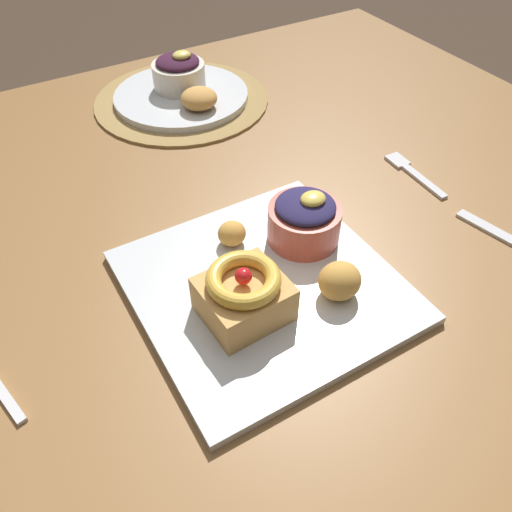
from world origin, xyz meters
The scene contains 12 objects.
ground_plane centered at (0.00, 0.00, 0.00)m, with size 8.00×8.00×0.00m, color #423326.
dining_table centered at (0.00, 0.00, 0.65)m, with size 1.52×1.06×0.73m.
woven_placemat centered at (0.18, 0.32, 0.73)m, with size 0.32×0.32×0.01m, color #997A47.
front_plate centered at (0.07, -0.16, 0.74)m, with size 0.30×0.30×0.01m, color silver.
cake_slice centered at (0.02, -0.18, 0.77)m, with size 0.09×0.09×0.07m.
berry_ramekin centered at (0.15, -0.11, 0.77)m, with size 0.09×0.09×0.07m.
fritter_front centered at (0.13, -0.21, 0.76)m, with size 0.05×0.05×0.04m, color gold.
fritter_middle centered at (0.07, -0.07, 0.76)m, with size 0.04×0.03×0.03m, color gold.
back_plate centered at (0.18, 0.32, 0.74)m, with size 0.24×0.24×0.01m, color silver.
back_ramekin centered at (0.19, 0.34, 0.78)m, with size 0.10×0.10×0.07m.
back_pastry centered at (0.18, 0.25, 0.76)m, with size 0.06×0.06×0.03m, color #C68E47.
fork centered at (0.39, -0.07, 0.73)m, with size 0.03×0.13×0.00m.
Camera 1 is at (-0.16, -0.51, 1.20)m, focal length 36.58 mm.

